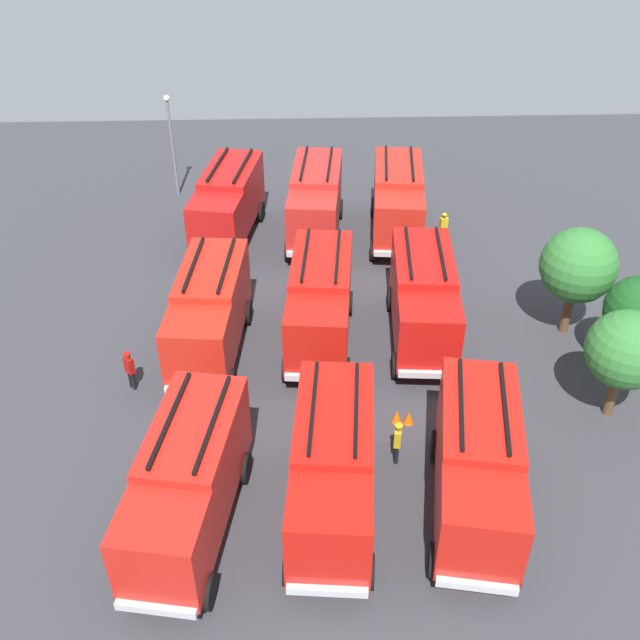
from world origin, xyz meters
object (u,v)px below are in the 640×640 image
firefighter_1 (398,441)px  tree_1 (639,310)px  fire_truck_4 (320,301)px  firefighter_0 (443,226)px  traffic_cone_1 (409,418)px  tree_2 (626,350)px  fire_truck_2 (188,482)px  firefighter_2 (130,369)px  fire_truck_1 (209,311)px  lamppost (172,138)px  fire_truck_8 (478,464)px  traffic_cone_0 (397,416)px  fire_truck_0 (228,202)px  fire_truck_3 (315,200)px  fire_truck_6 (398,200)px  fire_truck_5 (333,467)px  tree_0 (578,266)px  fire_truck_7 (423,298)px

firefighter_1 → tree_1: tree_1 is taller
fire_truck_4 → firefighter_0: 11.18m
traffic_cone_1 → tree_2: bearing=92.1°
fire_truck_2 → firefighter_2: (-7.07, -3.22, -1.15)m
fire_truck_1 → lamppost: size_ratio=1.21×
fire_truck_4 → fire_truck_8: (9.51, 4.73, 0.00)m
tree_1 → traffic_cone_0: (2.95, -9.94, -2.64)m
fire_truck_8 → firefighter_2: fire_truck_8 is taller
traffic_cone_1 → lamppost: bearing=-150.9°
fire_truck_0 → firefighter_2: 12.80m
fire_truck_1 → firefighter_1: fire_truck_1 is taller
traffic_cone_0 → lamppost: (-20.19, -10.83, 3.32)m
fire_truck_3 → fire_truck_0: bearing=-83.4°
fire_truck_6 → firefighter_1: (16.68, -2.01, -1.15)m
fire_truck_0 → firefighter_0: fire_truck_0 is taller
fire_truck_4 → firefighter_1: size_ratio=4.18×
fire_truck_2 → fire_truck_8: 9.25m
fire_truck_1 → fire_truck_5: bearing=33.2°
tree_1 → tree_2: size_ratio=0.94×
fire_truck_8 → tree_1: 10.80m
firefighter_2 → traffic_cone_1: bearing=-57.6°
firefighter_1 → tree_0: tree_0 is taller
fire_truck_5 → firefighter_2: bearing=-125.1°
fire_truck_4 → fire_truck_1: bearing=-77.3°
tree_0 → tree_1: tree_0 is taller
tree_0 → lamppost: bearing=-127.3°
fire_truck_5 → firefighter_2: size_ratio=4.18×
firefighter_0 → traffic_cone_0: bearing=-35.4°
fire_truck_2 → fire_truck_8: bearing=102.2°
fire_truck_8 → tree_0: size_ratio=1.49×
tree_0 → tree_1: (2.69, 1.68, -0.48)m
fire_truck_6 → tree_0: tree_0 is taller
firefighter_1 → fire_truck_7: bearing=86.9°
traffic_cone_1 → tree_1: bearing=107.7°
fire_truck_4 → lamppost: lamppost is taller
tree_2 → fire_truck_7: bearing=-127.5°
fire_truck_6 → firefighter_1: size_ratio=4.19×
tree_2 → firefighter_0: bearing=-163.3°
fire_truck_4 → traffic_cone_0: bearing=33.3°
fire_truck_6 → tree_1: (11.71, 8.20, 0.77)m
fire_truck_0 → fire_truck_8: size_ratio=1.00×
fire_truck_4 → tree_2: (5.02, 11.06, 0.96)m
firefighter_2 → tree_0: (-3.26, 18.76, 2.40)m
fire_truck_5 → firefighter_0: fire_truck_5 is taller
fire_truck_8 → traffic_cone_1: fire_truck_8 is taller
fire_truck_6 → firefighter_0: (0.77, 2.45, -1.23)m
fire_truck_6 → traffic_cone_1: fire_truck_6 is taller
fire_truck_2 → fire_truck_4: 10.89m
tree_1 → lamppost: 27.00m
fire_truck_0 → fire_truck_5: size_ratio=1.02×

